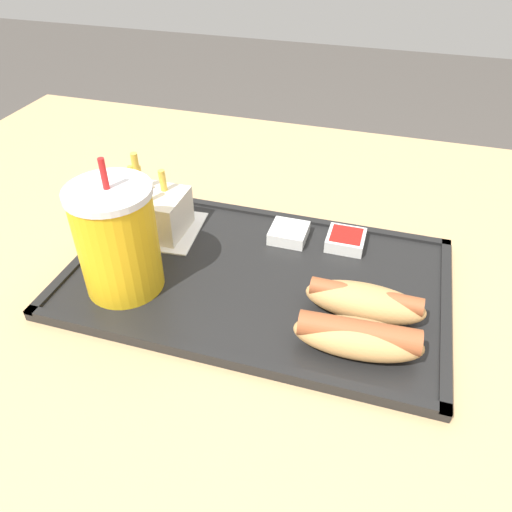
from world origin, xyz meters
The scene contains 9 objects.
dining_table centered at (0.00, 0.00, 0.38)m, with size 1.37×0.94×0.76m.
food_tray centered at (0.03, 0.03, 0.77)m, with size 0.47×0.29×0.01m.
paper_napkin centered at (0.19, -0.03, 0.77)m, with size 0.13×0.11×0.00m.
soda_cup centered at (0.17, 0.09, 0.84)m, with size 0.10×0.10×0.17m.
hot_dog_far centered at (-0.11, 0.12, 0.79)m, with size 0.14×0.05×0.04m.
hot_dog_near centered at (-0.11, 0.06, 0.79)m, with size 0.13×0.05×0.04m.
fries_carton centered at (0.19, -0.03, 0.80)m, with size 0.09×0.07×0.11m.
sauce_cup_mayo centered at (0.01, -0.06, 0.78)m, with size 0.05×0.05×0.02m.
sauce_cup_ketchup centered at (-0.07, -0.07, 0.78)m, with size 0.05×0.05×0.02m.
Camera 1 is at (-0.11, 0.48, 1.17)m, focal length 35.00 mm.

